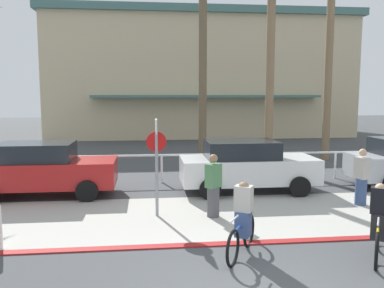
{
  "coord_description": "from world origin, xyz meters",
  "views": [
    {
      "loc": [
        -1.64,
        -6.15,
        3.23
      ],
      "look_at": [
        -0.27,
        6.0,
        1.71
      ],
      "focal_mm": 38.46,
      "sensor_mm": 36.0,
      "label": 1
    }
  ],
  "objects_px": {
    "car_red_1": "(43,169)",
    "pedestrian_1": "(213,188)",
    "car_white_2": "(247,166)",
    "cyclist_yellow_0": "(379,222)",
    "palm_tree_2": "(203,8)",
    "cyclist_blue_1": "(243,220)",
    "pedestrian_0": "(361,179)",
    "stop_sign_bike_lane": "(156,153)",
    "palm_tree_4": "(330,30)",
    "palm_tree_3": "(272,21)"
  },
  "relations": [
    {
      "from": "car_red_1",
      "to": "cyclist_yellow_0",
      "type": "height_order",
      "value": "car_red_1"
    },
    {
      "from": "palm_tree_2",
      "to": "cyclist_blue_1",
      "type": "height_order",
      "value": "palm_tree_2"
    },
    {
      "from": "palm_tree_3",
      "to": "palm_tree_4",
      "type": "distance_m",
      "value": 3.55
    },
    {
      "from": "stop_sign_bike_lane",
      "to": "car_red_1",
      "type": "height_order",
      "value": "stop_sign_bike_lane"
    },
    {
      "from": "car_red_1",
      "to": "car_white_2",
      "type": "distance_m",
      "value": 6.49
    },
    {
      "from": "pedestrian_0",
      "to": "palm_tree_4",
      "type": "bearing_deg",
      "value": 72.59
    },
    {
      "from": "cyclist_yellow_0",
      "to": "pedestrian_0",
      "type": "height_order",
      "value": "pedestrian_0"
    },
    {
      "from": "car_white_2",
      "to": "cyclist_blue_1",
      "type": "relative_size",
      "value": 2.74
    },
    {
      "from": "stop_sign_bike_lane",
      "to": "pedestrian_1",
      "type": "bearing_deg",
      "value": -9.58
    },
    {
      "from": "palm_tree_3",
      "to": "stop_sign_bike_lane",
      "type": "bearing_deg",
      "value": -126.69
    },
    {
      "from": "palm_tree_3",
      "to": "cyclist_blue_1",
      "type": "xyz_separation_m",
      "value": [
        -3.45,
        -9.55,
        -5.54
      ]
    },
    {
      "from": "palm_tree_4",
      "to": "stop_sign_bike_lane",
      "type": "bearing_deg",
      "value": -135.21
    },
    {
      "from": "car_red_1",
      "to": "pedestrian_1",
      "type": "distance_m",
      "value": 5.69
    },
    {
      "from": "palm_tree_4",
      "to": "cyclist_yellow_0",
      "type": "height_order",
      "value": "palm_tree_4"
    },
    {
      "from": "palm_tree_4",
      "to": "palm_tree_2",
      "type": "bearing_deg",
      "value": -174.0
    },
    {
      "from": "stop_sign_bike_lane",
      "to": "cyclist_blue_1",
      "type": "xyz_separation_m",
      "value": [
        1.64,
        -2.72,
        -0.98
      ]
    },
    {
      "from": "palm_tree_4",
      "to": "car_red_1",
      "type": "bearing_deg",
      "value": -154.25
    },
    {
      "from": "car_red_1",
      "to": "cyclist_blue_1",
      "type": "relative_size",
      "value": 2.74
    },
    {
      "from": "palm_tree_2",
      "to": "palm_tree_3",
      "type": "distance_m",
      "value": 2.99
    },
    {
      "from": "car_white_2",
      "to": "car_red_1",
      "type": "bearing_deg",
      "value": 178.62
    },
    {
      "from": "cyclist_yellow_0",
      "to": "stop_sign_bike_lane",
      "type": "bearing_deg",
      "value": 143.42
    },
    {
      "from": "palm_tree_2",
      "to": "palm_tree_3",
      "type": "bearing_deg",
      "value": -16.04
    },
    {
      "from": "cyclist_yellow_0",
      "to": "pedestrian_1",
      "type": "height_order",
      "value": "pedestrian_1"
    },
    {
      "from": "palm_tree_2",
      "to": "pedestrian_1",
      "type": "height_order",
      "value": "palm_tree_2"
    },
    {
      "from": "palm_tree_3",
      "to": "car_red_1",
      "type": "relative_size",
      "value": 1.88
    },
    {
      "from": "palm_tree_4",
      "to": "car_white_2",
      "type": "distance_m",
      "value": 9.53
    },
    {
      "from": "car_red_1",
      "to": "pedestrian_1",
      "type": "relative_size",
      "value": 2.64
    },
    {
      "from": "stop_sign_bike_lane",
      "to": "palm_tree_4",
      "type": "xyz_separation_m",
      "value": [
        8.34,
        8.28,
        4.48
      ]
    },
    {
      "from": "palm_tree_2",
      "to": "cyclist_blue_1",
      "type": "xyz_separation_m",
      "value": [
        -0.64,
        -10.36,
        -6.17
      ]
    },
    {
      "from": "palm_tree_3",
      "to": "pedestrian_1",
      "type": "relative_size",
      "value": 4.97
    },
    {
      "from": "stop_sign_bike_lane",
      "to": "palm_tree_4",
      "type": "height_order",
      "value": "palm_tree_4"
    },
    {
      "from": "stop_sign_bike_lane",
      "to": "palm_tree_4",
      "type": "distance_m",
      "value": 12.57
    },
    {
      "from": "cyclist_yellow_0",
      "to": "pedestrian_0",
      "type": "distance_m",
      "value": 3.93
    },
    {
      "from": "palm_tree_3",
      "to": "palm_tree_4",
      "type": "height_order",
      "value": "palm_tree_4"
    },
    {
      "from": "palm_tree_4",
      "to": "pedestrian_0",
      "type": "bearing_deg",
      "value": -107.41
    },
    {
      "from": "palm_tree_4",
      "to": "cyclist_yellow_0",
      "type": "distance_m",
      "value": 13.31
    },
    {
      "from": "palm_tree_4",
      "to": "pedestrian_1",
      "type": "relative_size",
      "value": 5.23
    },
    {
      "from": "stop_sign_bike_lane",
      "to": "cyclist_yellow_0",
      "type": "relative_size",
      "value": 1.62
    },
    {
      "from": "stop_sign_bike_lane",
      "to": "palm_tree_4",
      "type": "relative_size",
      "value": 0.29
    },
    {
      "from": "stop_sign_bike_lane",
      "to": "cyclist_yellow_0",
      "type": "distance_m",
      "value": 5.4
    },
    {
      "from": "car_white_2",
      "to": "pedestrian_0",
      "type": "height_order",
      "value": "car_white_2"
    },
    {
      "from": "pedestrian_0",
      "to": "palm_tree_2",
      "type": "bearing_deg",
      "value": 116.44
    },
    {
      "from": "car_white_2",
      "to": "cyclist_yellow_0",
      "type": "bearing_deg",
      "value": -77.16
    },
    {
      "from": "palm_tree_4",
      "to": "car_red_1",
      "type": "distance_m",
      "value": 14.16
    },
    {
      "from": "palm_tree_3",
      "to": "pedestrian_0",
      "type": "bearing_deg",
      "value": -83.05
    },
    {
      "from": "palm_tree_2",
      "to": "pedestrian_0",
      "type": "xyz_separation_m",
      "value": [
        3.59,
        -7.22,
        -6.1
      ]
    },
    {
      "from": "car_red_1",
      "to": "cyclist_yellow_0",
      "type": "bearing_deg",
      "value": -36.45
    },
    {
      "from": "cyclist_yellow_0",
      "to": "palm_tree_2",
      "type": "bearing_deg",
      "value": 100.41
    },
    {
      "from": "car_white_2",
      "to": "cyclist_yellow_0",
      "type": "xyz_separation_m",
      "value": [
        1.27,
        -5.58,
        -0.18
      ]
    },
    {
      "from": "cyclist_yellow_0",
      "to": "palm_tree_3",
      "type": "bearing_deg",
      "value": 85.29
    }
  ]
}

